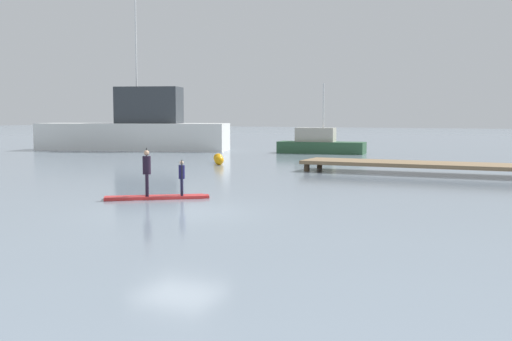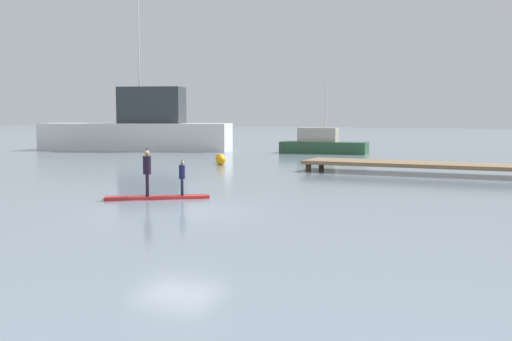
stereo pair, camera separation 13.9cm
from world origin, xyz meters
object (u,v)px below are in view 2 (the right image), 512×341
Objects in this scene: fishing_boat_white_large at (140,129)px; mooring_buoy_near at (220,158)px; paddleboard_near at (157,197)px; paddler_adult at (147,170)px; paddler_child_solo at (182,176)px; mooring_buoy_mid at (221,160)px; fishing_boat_green_midground at (322,144)px.

mooring_buoy_near is (12.04, -8.77, -1.40)m from fishing_boat_white_large.
paddleboard_near is at bearing -53.39° from fishing_boat_white_large.
fishing_boat_white_large is (-17.31, 23.85, 0.69)m from paddler_adult.
paddler_child_solo is 15.73m from mooring_buoy_near.
paddler_adult is at bearing -146.66° from paddleboard_near.
paddler_child_solo is 0.08× the size of fishing_boat_white_large.
fishing_boat_white_large is at bearing 125.98° from paddler_adult.
fishing_boat_white_large reaches higher than paddler_child_solo.
paddler_child_solo is at bearing -67.29° from mooring_buoy_mid.
mooring_buoy_near is at bearing 113.44° from paddler_child_solo.
fishing_boat_white_large is 28.69× the size of mooring_buoy_mid.
paddler_adult reaches higher than paddler_child_solo.
mooring_buoy_mid is at bearing -38.46° from fishing_boat_white_large.
mooring_buoy_near is at bearing -103.12° from fishing_boat_green_midground.
mooring_buoy_near is at bearing 109.29° from paddler_adult.
fishing_boat_green_midground is (-2.67, 26.26, -0.31)m from paddler_adult.
fishing_boat_green_midground is at bearing 95.80° from paddler_adult.
fishing_boat_green_midground is (14.64, 2.41, -0.99)m from fishing_boat_white_large.
fishing_boat_green_midground reaches higher than paddleboard_near.
fishing_boat_white_large is 14.96m from mooring_buoy_near.
mooring_buoy_mid is (0.82, -1.44, -0.01)m from mooring_buoy_near.
mooring_buoy_near is (-5.28, 15.08, -0.71)m from paddler_adult.
fishing_boat_white_large is at bearing 143.92° from mooring_buoy_near.
paddleboard_near is 1.98× the size of paddler_adult.
paddler_adult is 2.98× the size of mooring_buoy_mid.
mooring_buoy_near is 1.65m from mooring_buoy_mid.
fishing_boat_white_large is (-17.58, 23.67, 1.63)m from paddleboard_near.
paddler_adult is at bearing -84.20° from fishing_boat_green_midground.
paddler_child_solo is 29.55m from fishing_boat_white_large.
paddleboard_near is at bearing -83.56° from fishing_boat_green_midground.
paddler_child_solo reaches higher than mooring_buoy_mid.
mooring_buoy_mid is (-4.73, 13.46, 0.22)m from paddleboard_near.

